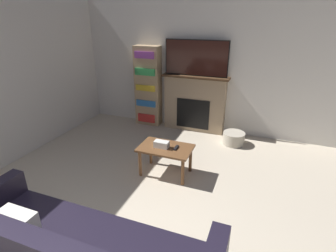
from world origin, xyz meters
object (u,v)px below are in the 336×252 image
(coffee_table, at_px, (166,151))
(bookshelf, at_px, (148,87))
(storage_basket, at_px, (234,138))
(fireplace, at_px, (194,103))
(tv, at_px, (196,58))

(coffee_table, bearing_deg, bookshelf, 121.81)
(coffee_table, xyz_separation_m, storage_basket, (0.85, 1.43, -0.27))
(bookshelf, bearing_deg, coffee_table, -58.19)
(fireplace, bearing_deg, bookshelf, -178.78)
(tv, relative_size, bookshelf, 0.74)
(bookshelf, height_order, storage_basket, bookshelf)
(coffee_table, bearing_deg, storage_basket, 59.22)
(bookshelf, xyz_separation_m, storage_basket, (1.97, -0.37, -0.75))
(fireplace, height_order, bookshelf, bookshelf)
(tv, height_order, bookshelf, tv)
(bookshelf, distance_m, storage_basket, 2.14)
(fireplace, xyz_separation_m, tv, (0.00, -0.02, 0.94))
(tv, relative_size, coffee_table, 1.58)
(tv, distance_m, coffee_table, 2.14)
(coffee_table, distance_m, bookshelf, 2.18)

